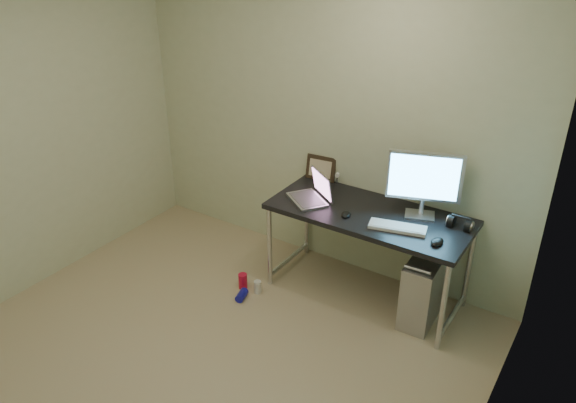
# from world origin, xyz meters

# --- Properties ---
(floor) EXTENTS (3.50, 3.50, 0.00)m
(floor) POSITION_xyz_m (0.00, 0.00, 0.00)
(floor) COLOR tan
(floor) RESTS_ON ground
(wall_back) EXTENTS (3.50, 0.02, 2.50)m
(wall_back) POSITION_xyz_m (0.00, 1.75, 1.25)
(wall_back) COLOR beige
(wall_back) RESTS_ON ground
(wall_right) EXTENTS (0.02, 3.50, 2.50)m
(wall_right) POSITION_xyz_m (1.75, 0.00, 1.25)
(wall_right) COLOR beige
(wall_right) RESTS_ON ground
(desk) EXTENTS (1.51, 0.66, 0.75)m
(desk) POSITION_xyz_m (0.60, 1.42, 0.67)
(desk) COLOR black
(desk) RESTS_ON ground
(tower_computer) EXTENTS (0.24, 0.51, 0.56)m
(tower_computer) POSITION_xyz_m (1.08, 1.40, 0.26)
(tower_computer) COLOR #B2B1B6
(tower_computer) RESTS_ON ground
(cable_a) EXTENTS (0.01, 0.16, 0.69)m
(cable_a) POSITION_xyz_m (1.03, 1.70, 0.40)
(cable_a) COLOR black
(cable_a) RESTS_ON ground
(cable_b) EXTENTS (0.02, 0.11, 0.71)m
(cable_b) POSITION_xyz_m (1.12, 1.68, 0.38)
(cable_b) COLOR black
(cable_b) RESTS_ON ground
(can_red) EXTENTS (0.09, 0.09, 0.13)m
(can_red) POSITION_xyz_m (-0.27, 0.96, 0.06)
(can_red) COLOR red
(can_red) RESTS_ON ground
(can_white) EXTENTS (0.07, 0.07, 0.11)m
(can_white) POSITION_xyz_m (-0.13, 0.97, 0.05)
(can_white) COLOR silver
(can_white) RESTS_ON ground
(can_blue) EXTENTS (0.10, 0.14, 0.07)m
(can_blue) POSITION_xyz_m (-0.19, 0.83, 0.03)
(can_blue) COLOR #1615A6
(can_blue) RESTS_ON ground
(laptop) EXTENTS (0.41, 0.40, 0.22)m
(laptop) POSITION_xyz_m (0.13, 1.36, 0.80)
(laptop) COLOR silver
(laptop) RESTS_ON desk
(monitor) EXTENTS (0.51, 0.22, 0.50)m
(monitor) POSITION_xyz_m (0.93, 1.57, 1.04)
(monitor) COLOR silver
(monitor) RESTS_ON desk
(keyboard) EXTENTS (0.42, 0.22, 0.02)m
(keyboard) POSITION_xyz_m (0.87, 1.30, 0.76)
(keyboard) COLOR silver
(keyboard) RESTS_ON desk
(mouse_right) EXTENTS (0.08, 0.13, 0.04)m
(mouse_right) POSITION_xyz_m (1.17, 1.26, 0.77)
(mouse_right) COLOR black
(mouse_right) RESTS_ON desk
(mouse_left) EXTENTS (0.10, 0.12, 0.04)m
(mouse_left) POSITION_xyz_m (0.47, 1.28, 0.77)
(mouse_left) COLOR black
(mouse_left) RESTS_ON desk
(headphones) EXTENTS (0.17, 0.10, 0.11)m
(headphones) POSITION_xyz_m (1.23, 1.56, 0.78)
(headphones) COLOR black
(headphones) RESTS_ON desk
(picture_frame) EXTENTS (0.26, 0.10, 0.21)m
(picture_frame) POSITION_xyz_m (-0.00, 1.72, 0.85)
(picture_frame) COLOR black
(picture_frame) RESTS_ON desk
(webcam) EXTENTS (0.04, 0.04, 0.11)m
(webcam) POSITION_xyz_m (0.16, 1.70, 0.83)
(webcam) COLOR silver
(webcam) RESTS_ON desk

